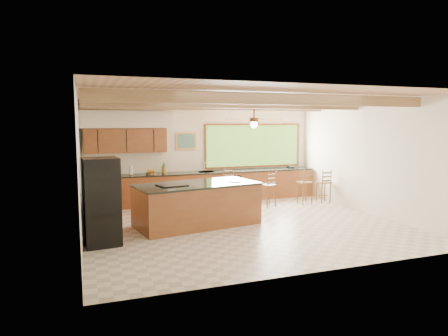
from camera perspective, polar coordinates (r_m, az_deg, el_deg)
name	(u,v)px	position (r m, az deg, el deg)	size (l,w,h in m)	color
ground	(242,224)	(9.61, 2.64, -8.02)	(7.20, 7.20, 0.00)	beige
room_shell	(226,131)	(9.85, 0.35, 5.37)	(7.27, 6.54, 3.02)	silver
counter_run	(183,190)	(11.61, -5.84, -3.16)	(7.12, 3.10, 1.27)	brown
island	(197,204)	(9.45, -3.88, -5.17)	(3.04, 1.81, 1.01)	brown
refrigerator	(101,202)	(8.21, -17.13, -4.62)	(0.74, 0.72, 1.73)	black
bar_stool_a	(269,186)	(11.45, 6.49, -2.54)	(0.44, 0.44, 1.04)	brown
bar_stool_b	(227,182)	(11.83, 0.39, -2.08)	(0.40, 0.40, 1.09)	brown
bar_stool_c	(306,183)	(12.02, 11.63, -2.11)	(0.40, 0.40, 1.07)	brown
bar_stool_d	(325,183)	(12.37, 14.18, -2.09)	(0.37, 0.37, 1.02)	brown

